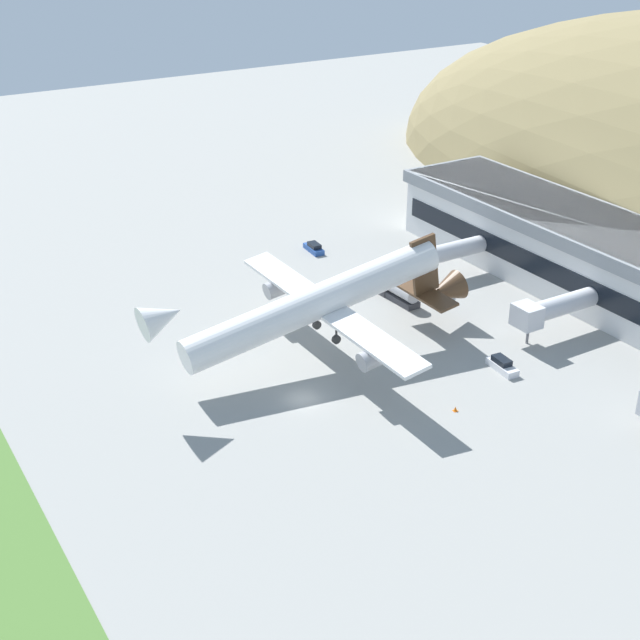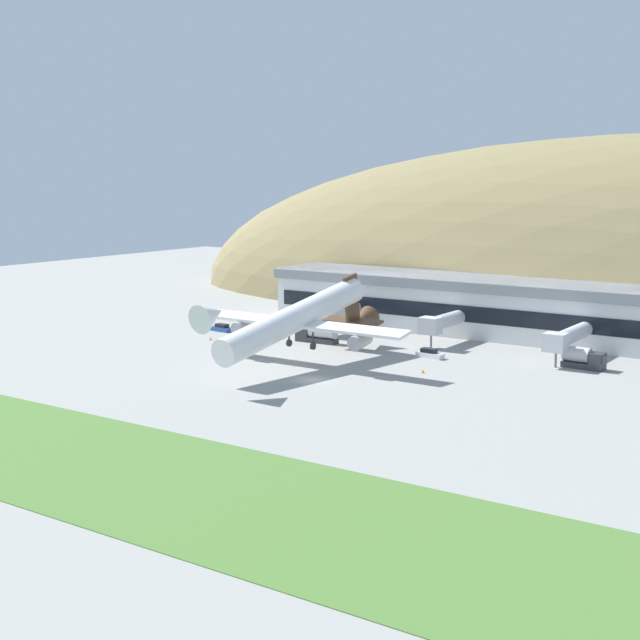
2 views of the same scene
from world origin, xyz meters
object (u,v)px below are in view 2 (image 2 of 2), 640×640
at_px(service_car_0, 430,354).
at_px(service_car_2, 221,328).
at_px(jetway_1, 441,322).
at_px(box_truck, 583,358).
at_px(cargo_airplane, 298,319).
at_px(jetway_0, 335,312).
at_px(fuel_truck, 317,334).
at_px(traffic_cone_1, 211,338).
at_px(terminal_building, 475,302).
at_px(jetway_2, 567,337).
at_px(traffic_cone_0, 423,371).

bearing_deg(service_car_0, service_car_2, 179.86).
xyz_separation_m(jetway_1, box_truck, (26.72, -4.99, -2.44)).
bearing_deg(box_truck, cargo_airplane, -148.44).
relative_size(jetway_0, fuel_truck, 1.67).
xyz_separation_m(box_truck, traffic_cone_1, (-63.09, -14.06, -1.27)).
distance_m(jetway_1, traffic_cone_1, 41.22).
bearing_deg(box_truck, terminal_building, 144.05).
bearing_deg(jetway_1, jetway_0, -179.16).
distance_m(jetway_2, service_car_2, 64.54).
xyz_separation_m(jetway_2, fuel_truck, (-42.15, -8.58, -2.53)).
distance_m(cargo_airplane, traffic_cone_0, 20.75).
relative_size(terminal_building, cargo_airplane, 1.85).
distance_m(cargo_airplane, service_car_0, 23.01).
bearing_deg(jetway_0, jetway_1, 0.84).
relative_size(jetway_2, fuel_truck, 1.97).
xyz_separation_m(jetway_2, service_car_0, (-19.42, -9.44, -3.35)).
height_order(jetway_0, cargo_airplane, cargo_airplane).
height_order(cargo_airplane, fuel_truck, cargo_airplane).
xyz_separation_m(terminal_building, box_truck, (27.14, -19.68, -4.38)).
xyz_separation_m(cargo_airplane, service_car_2, (-30.18, 16.98, -6.69)).
bearing_deg(service_car_0, box_truck, 14.64).
distance_m(jetway_0, jetway_2, 44.97).
xyz_separation_m(jetway_0, jetway_1, (21.95, 0.32, -0.00)).
xyz_separation_m(jetway_0, cargo_airplane, (11.36, -27.58, 3.30)).
distance_m(jetway_2, cargo_airplane, 42.79).
height_order(service_car_2, fuel_truck, fuel_truck).
relative_size(cargo_airplane, service_car_2, 9.58).
bearing_deg(terminal_building, service_car_2, -147.60).
bearing_deg(jetway_1, fuel_truck, -152.00).
height_order(terminal_building, box_truck, terminal_building).
xyz_separation_m(service_car_2, fuel_truck, (21.63, 0.74, 0.86)).
relative_size(jetway_2, service_car_2, 3.40).
relative_size(traffic_cone_0, traffic_cone_1, 1.00).
relative_size(jetway_0, jetway_1, 1.05).
bearing_deg(jetway_2, box_truck, -42.39).
relative_size(jetway_1, box_truck, 1.93).
xyz_separation_m(fuel_truck, box_truck, (45.86, 5.19, 0.08)).
bearing_deg(traffic_cone_0, jetway_2, 53.17).
bearing_deg(traffic_cone_1, jetway_0, 52.41).
bearing_deg(jetway_0, service_car_2, -150.61).
bearing_deg(cargo_airplane, jetway_1, 69.22).
distance_m(terminal_building, cargo_airplane, 43.81).
bearing_deg(traffic_cone_0, cargo_airplane, -161.52).
distance_m(terminal_building, service_car_2, 48.09).
xyz_separation_m(terminal_building, traffic_cone_0, (8.35, -36.40, -5.65)).
relative_size(jetway_1, traffic_cone_0, 22.00).
distance_m(jetway_2, traffic_cone_1, 61.99).
relative_size(service_car_2, box_truck, 0.70).
bearing_deg(fuel_truck, service_car_0, -2.15).
bearing_deg(jetway_1, cargo_airplane, -110.78).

